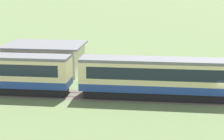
{
  "coord_description": "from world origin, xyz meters",
  "views": [
    {
      "loc": [
        -7.79,
        -34.03,
        11.77
      ],
      "look_at": [
        -11.97,
        1.44,
        2.76
      ],
      "focal_mm": 55.0,
      "sensor_mm": 36.0,
      "label": 1
    }
  ],
  "objects": [
    {
      "name": "railway_track",
      "position": [
        -23.2,
        0.87,
        0.01
      ],
      "size": [
        137.68,
        3.6,
        0.04
      ],
      "color": "#665B51",
      "rests_on": "ground_plane"
    },
    {
      "name": "station_building",
      "position": [
        -22.21,
        10.19,
        1.97
      ],
      "size": [
        10.59,
        8.75,
        3.89
      ],
      "color": "beige",
      "rests_on": "ground_plane"
    },
    {
      "name": "passenger_train",
      "position": [
        -15.61,
        0.87,
        2.35
      ],
      "size": [
        89.41,
        3.07,
        4.24
      ],
      "color": "#234293",
      "rests_on": "ground_plane"
    }
  ]
}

